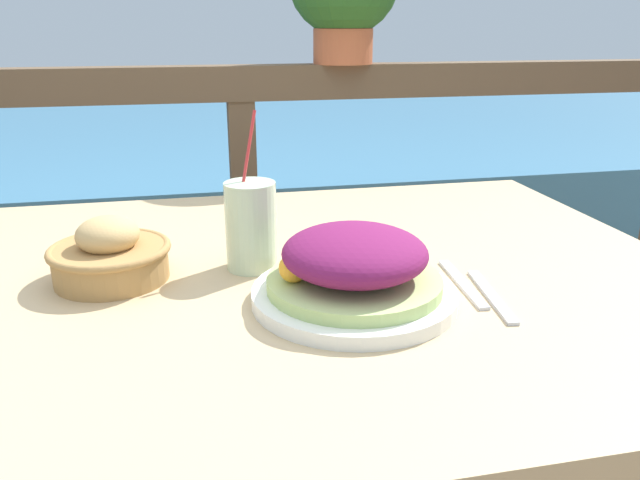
% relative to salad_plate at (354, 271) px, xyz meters
% --- Properties ---
extents(patio_table, '(1.29, 0.98, 0.71)m').
position_rel_salad_plate_xyz_m(patio_table, '(-0.07, 0.12, -0.12)').
color(patio_table, tan).
rests_on(patio_table, ground_plane).
extents(railing_fence, '(2.80, 0.08, 0.98)m').
position_rel_salad_plate_xyz_m(railing_fence, '(-0.07, 0.92, -0.02)').
color(railing_fence, brown).
rests_on(railing_fence, ground_plane).
extents(sea_backdrop, '(12.00, 4.00, 0.51)m').
position_rel_salad_plate_xyz_m(sea_backdrop, '(-0.07, 3.42, -0.50)').
color(sea_backdrop, teal).
rests_on(sea_backdrop, ground_plane).
extents(salad_plate, '(0.29, 0.29, 0.11)m').
position_rel_salad_plate_xyz_m(salad_plate, '(0.00, 0.00, 0.00)').
color(salad_plate, white).
rests_on(salad_plate, patio_table).
extents(drink_glass, '(0.08, 0.08, 0.25)m').
position_rel_salad_plate_xyz_m(drink_glass, '(-0.13, 0.16, 0.02)').
color(drink_glass, beige).
rests_on(drink_glass, patio_table).
extents(bread_basket, '(0.18, 0.18, 0.10)m').
position_rel_salad_plate_xyz_m(bread_basket, '(-0.34, 0.15, -0.01)').
color(bread_basket, '#AD7F47').
rests_on(bread_basket, patio_table).
extents(fork, '(0.03, 0.18, 0.00)m').
position_rel_salad_plate_xyz_m(fork, '(0.17, 0.02, -0.04)').
color(fork, silver).
rests_on(fork, patio_table).
extents(knife, '(0.04, 0.18, 0.00)m').
position_rel_salad_plate_xyz_m(knife, '(0.20, -0.03, -0.04)').
color(knife, silver).
rests_on(knife, patio_table).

